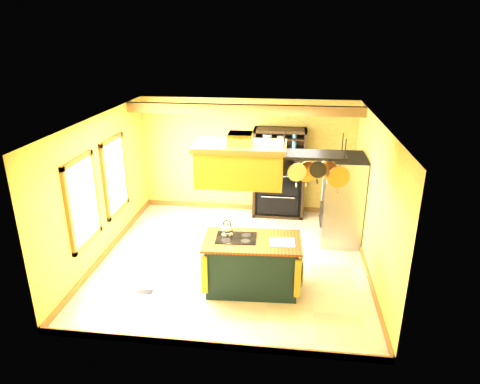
% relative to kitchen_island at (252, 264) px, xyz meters
% --- Properties ---
extents(floor, '(5.00, 5.00, 0.00)m').
position_rel_kitchen_island_xyz_m(floor, '(-0.45, 0.93, -0.47)').
color(floor, beige).
rests_on(floor, ground).
extents(ceiling, '(5.00, 5.00, 0.00)m').
position_rel_kitchen_island_xyz_m(ceiling, '(-0.45, 0.93, 2.23)').
color(ceiling, white).
rests_on(ceiling, wall_back).
extents(wall_back, '(5.00, 0.02, 2.70)m').
position_rel_kitchen_island_xyz_m(wall_back, '(-0.45, 3.43, 0.88)').
color(wall_back, '#D5BF4D').
rests_on(wall_back, floor).
extents(wall_front, '(5.00, 0.02, 2.70)m').
position_rel_kitchen_island_xyz_m(wall_front, '(-0.45, -1.57, 0.88)').
color(wall_front, '#D5BF4D').
rests_on(wall_front, floor).
extents(wall_left, '(0.02, 5.00, 2.70)m').
position_rel_kitchen_island_xyz_m(wall_left, '(-2.95, 0.93, 0.88)').
color(wall_left, '#D5BF4D').
rests_on(wall_left, floor).
extents(wall_right, '(0.02, 5.00, 2.70)m').
position_rel_kitchen_island_xyz_m(wall_right, '(2.05, 0.93, 0.88)').
color(wall_right, '#D5BF4D').
rests_on(wall_right, floor).
extents(ceiling_beam, '(5.00, 0.15, 0.20)m').
position_rel_kitchen_island_xyz_m(ceiling_beam, '(-0.45, 2.63, 2.12)').
color(ceiling_beam, brown).
rests_on(ceiling_beam, ceiling).
extents(window_near, '(0.06, 1.06, 1.56)m').
position_rel_kitchen_island_xyz_m(window_near, '(-2.92, 0.13, 0.93)').
color(window_near, brown).
rests_on(window_near, wall_left).
extents(window_far, '(0.06, 1.06, 1.56)m').
position_rel_kitchen_island_xyz_m(window_far, '(-2.92, 1.53, 0.93)').
color(window_far, brown).
rests_on(window_far, wall_left).
extents(kitchen_island, '(1.64, 0.97, 1.11)m').
position_rel_kitchen_island_xyz_m(kitchen_island, '(0.00, 0.00, 0.00)').
color(kitchen_island, black).
rests_on(kitchen_island, floor).
extents(range_hood, '(1.39, 0.79, 0.80)m').
position_rel_kitchen_island_xyz_m(range_hood, '(-0.20, -0.00, 1.77)').
color(range_hood, gold).
rests_on(range_hood, ceiling).
extents(pot_rack, '(1.07, 0.49, 0.77)m').
position_rel_kitchen_island_xyz_m(pot_rack, '(0.92, -0.00, 1.80)').
color(pot_rack, black).
rests_on(pot_rack, ceiling).
extents(refrigerator, '(0.78, 0.92, 1.80)m').
position_rel_kitchen_island_xyz_m(refrigerator, '(1.64, 1.99, 0.40)').
color(refrigerator, '#96999E').
rests_on(refrigerator, floor).
extents(hutch, '(1.18, 0.54, 2.09)m').
position_rel_kitchen_island_xyz_m(hutch, '(0.32, 3.21, 0.35)').
color(hutch, black).
rests_on(hutch, floor).
extents(floor_register, '(0.28, 0.13, 0.01)m').
position_rel_kitchen_island_xyz_m(floor_register, '(-1.78, -0.34, -0.46)').
color(floor_register, black).
rests_on(floor_register, floor).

